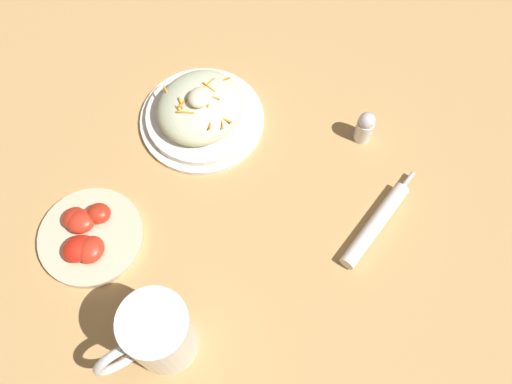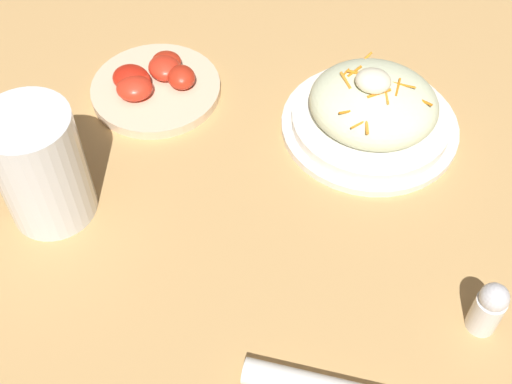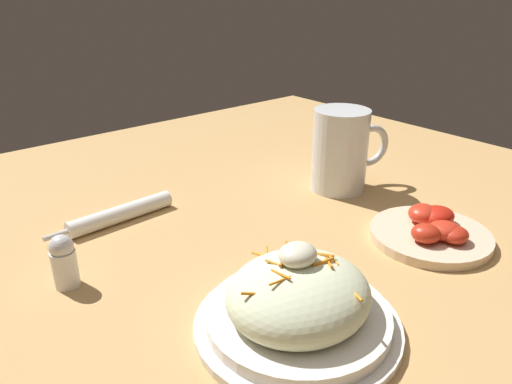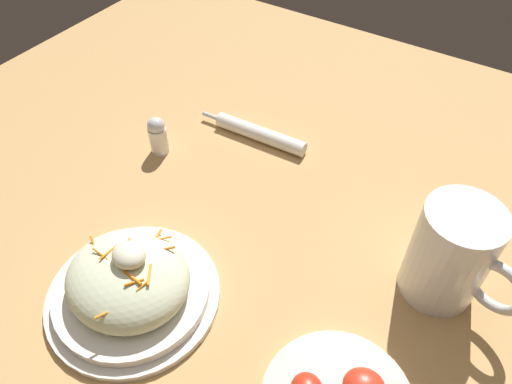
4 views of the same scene
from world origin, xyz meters
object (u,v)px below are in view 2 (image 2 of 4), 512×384
object	(u,v)px
tomato_plate	(154,84)
salt_shaker	(489,308)
salad_plate	(372,111)
beer_mug	(40,170)

from	to	relation	value
tomato_plate	salt_shaker	xyz separation A→B (m)	(-0.45, 0.23, 0.02)
salt_shaker	tomato_plate	bearing A→B (deg)	-26.67
salad_plate	salt_shaker	distance (m)	0.29
tomato_plate	salad_plate	bearing A→B (deg)	-176.85
salad_plate	salt_shaker	world-z (taller)	salad_plate
salad_plate	salt_shaker	size ratio (longest dim) A/B	3.22
beer_mug	tomato_plate	xyz separation A→B (m)	(-0.04, -0.22, -0.05)
beer_mug	salt_shaker	distance (m)	0.50
beer_mug	salt_shaker	bearing A→B (deg)	178.55
beer_mug	salt_shaker	world-z (taller)	beer_mug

